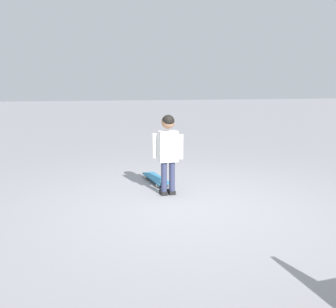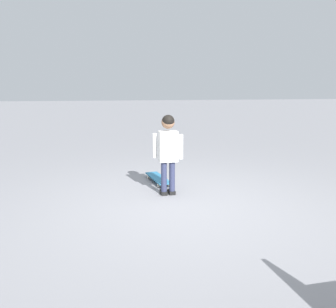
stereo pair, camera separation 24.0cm
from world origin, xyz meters
The scene contains 3 objects.
ground_plane centered at (0.00, 0.00, 0.00)m, with size 50.00×50.00×0.00m, color gray.
child_person centered at (-0.17, 0.59, 0.66)m, with size 0.38×0.21×1.06m.
skateboard centered at (-0.23, 1.23, 0.06)m, with size 0.33×0.76×0.07m.
Camera 2 is at (-0.84, -4.17, 1.49)m, focal length 40.38 mm.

